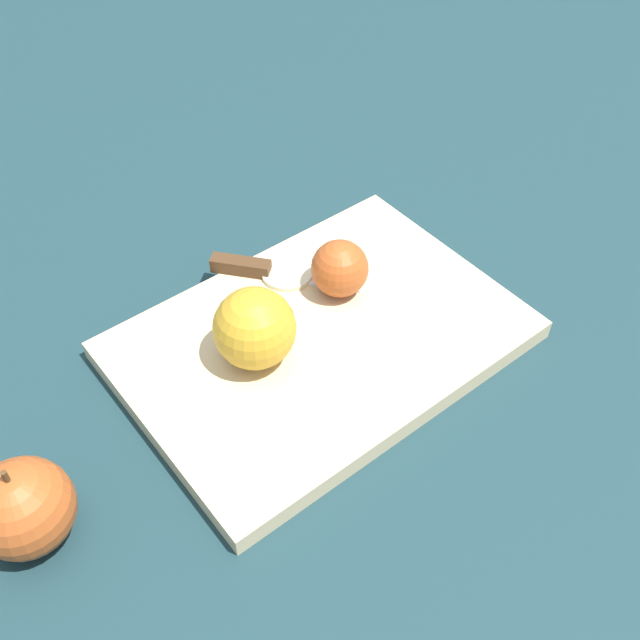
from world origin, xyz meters
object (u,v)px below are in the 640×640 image
(apple_half_right, at_px, (339,268))
(knife, at_px, (253,269))
(apple_half_left, at_px, (255,328))
(apple_whole, at_px, (23,508))

(apple_half_right, relative_size, knife, 0.40)
(apple_half_left, xyz_separation_m, knife, (0.09, 0.09, -0.04))
(apple_whole, bearing_deg, apple_half_right, -3.48)
(apple_half_right, distance_m, knife, 0.11)
(apple_half_right, relative_size, apple_whole, 0.64)
(apple_half_left, xyz_separation_m, apple_half_right, (0.13, -0.00, -0.01))
(apple_half_left, height_order, apple_half_right, apple_half_left)
(apple_half_right, xyz_separation_m, knife, (-0.04, 0.09, -0.02))
(apple_whole, bearing_deg, apple_half_left, -4.64)
(apple_half_right, height_order, apple_whole, apple_whole)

